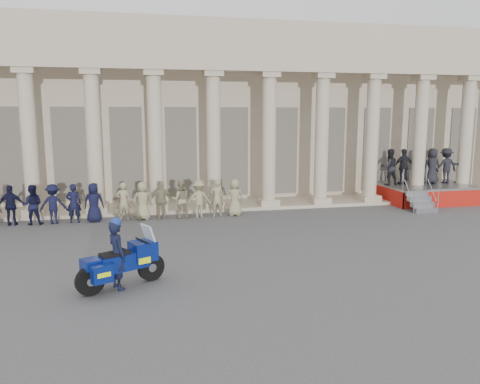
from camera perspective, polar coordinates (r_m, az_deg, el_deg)
name	(u,v)px	position (r m, az deg, el deg)	size (l,w,h in m)	color
ground	(212,266)	(13.91, -3.42, -9.00)	(90.00, 90.00, 0.00)	#474749
building	(174,112)	(27.87, -8.09, 9.60)	(40.00, 12.50, 9.00)	tan
officer_rank	(31,205)	(20.56, -24.17, -1.44)	(16.98, 0.62, 1.63)	black
reviewing_stand	(427,172)	(25.56, 21.88, 2.30)	(4.88, 4.19, 2.70)	gray
motorcycle	(122,262)	(12.43, -14.16, -8.31)	(2.21, 1.52, 1.54)	black
rider	(117,254)	(12.30, -14.77, -7.28)	(0.67, 0.77, 1.86)	black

